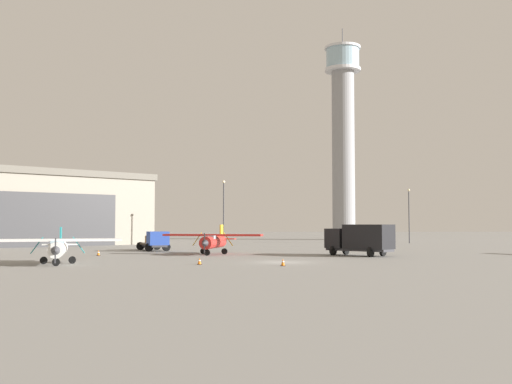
# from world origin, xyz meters

# --- Properties ---
(ground_plane) EXTENTS (400.00, 400.00, 0.00)m
(ground_plane) POSITION_xyz_m (0.00, 0.00, 0.00)
(ground_plane) COLOR gray
(control_tower) EXTENTS (7.57, 7.57, 44.90)m
(control_tower) POSITION_xyz_m (18.90, 72.78, 22.94)
(control_tower) COLOR gray
(control_tower) RESTS_ON ground_plane
(hangar) EXTENTS (39.73, 38.38, 11.35)m
(hangar) POSITION_xyz_m (-36.49, 45.41, 5.69)
(hangar) COLOR gray
(hangar) RESTS_ON ground_plane
(airplane_red) EXTENTS (10.81, 8.44, 3.18)m
(airplane_red) POSITION_xyz_m (-6.34, 13.47, 1.49)
(airplane_red) COLOR red
(airplane_red) RESTS_ON ground_plane
(airplane_white) EXTENTS (10.18, 7.95, 3.00)m
(airplane_white) POSITION_xyz_m (-18.51, -1.64, 1.40)
(airplane_white) COLOR white
(airplane_white) RESTS_ON ground_plane
(truck_flatbed_blue) EXTENTS (4.70, 6.94, 2.36)m
(truck_flatbed_blue) POSITION_xyz_m (-13.75, 21.91, 1.17)
(truck_flatbed_blue) COLOR #38383D
(truck_flatbed_blue) RESTS_ON ground_plane
(truck_box_black) EXTENTS (6.74, 6.74, 3.21)m
(truck_box_black) POSITION_xyz_m (8.82, 9.76, 1.79)
(truck_box_black) COLOR #38383D
(truck_box_black) RESTS_ON ground_plane
(light_post_east) EXTENTS (0.44, 0.44, 9.96)m
(light_post_east) POSITION_xyz_m (-5.73, 40.26, 5.84)
(light_post_east) COLOR #38383D
(light_post_east) RESTS_ON ground_plane
(light_post_north) EXTENTS (0.44, 0.44, 9.26)m
(light_post_north) POSITION_xyz_m (25.64, 49.10, 5.47)
(light_post_north) COLOR #38383D
(light_post_north) RESTS_ON ground_plane
(traffic_cone_near_left) EXTENTS (0.36, 0.36, 0.58)m
(traffic_cone_near_left) POSITION_xyz_m (-18.14, 11.22, 0.28)
(traffic_cone_near_left) COLOR black
(traffic_cone_near_left) RESTS_ON ground_plane
(traffic_cone_near_right) EXTENTS (0.36, 0.36, 0.58)m
(traffic_cone_near_right) POSITION_xyz_m (-0.35, -4.64, 0.29)
(traffic_cone_near_right) COLOR black
(traffic_cone_near_right) RESTS_ON ground_plane
(traffic_cone_mid_apron) EXTENTS (0.36, 0.36, 0.55)m
(traffic_cone_mid_apron) POSITION_xyz_m (-6.93, -2.81, 0.27)
(traffic_cone_mid_apron) COLOR black
(traffic_cone_mid_apron) RESTS_ON ground_plane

